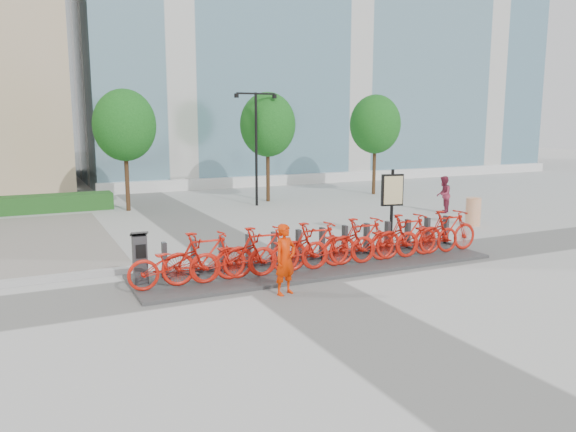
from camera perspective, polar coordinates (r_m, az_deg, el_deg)
name	(u,v)px	position (r m, az deg, el deg)	size (l,w,h in m)	color
ground	(278,276)	(13.97, -1.04, -6.10)	(120.00, 120.00, 0.00)	#AAAAA6
glass_building	(303,6)	(43.72, 1.54, 20.51)	(32.00, 16.00, 24.00)	teal
hedge_b	(37,204)	(25.66, -24.11, 1.12)	(6.00, 1.20, 0.70)	#216025
tree_1	(124,125)	(24.56, -16.28, 8.83)	(2.60, 2.60, 5.10)	#3A2116
tree_2	(268,125)	(26.43, -2.08, 9.24)	(2.60, 2.60, 5.10)	#3A2116
tree_3	(375,124)	(29.36, 8.85, 9.18)	(2.60, 2.60, 5.10)	#3A2116
streetlamp	(256,135)	(25.13, -3.26, 8.17)	(2.00, 0.20, 5.00)	black
dock_pad	(318,266)	(14.78, 3.08, -5.06)	(9.60, 2.40, 0.08)	#3C3C3C
dock_rail_posts	(323,243)	(15.27, 3.62, -2.79)	(8.74, 0.50, 0.85)	#323234
bike_0	(174,263)	(12.93, -11.52, -4.71)	(0.73, 2.09, 1.10)	#B8170B
bike_1	(205,257)	(13.10, -8.47, -4.16)	(0.57, 2.03, 1.22)	#B8170B
bike_2	(234,256)	(13.33, -5.50, -4.11)	(0.73, 2.09, 1.10)	#B8170B
bike_3	(262,251)	(13.58, -2.65, -3.57)	(0.57, 2.03, 1.22)	#B8170B
bike_4	(289,250)	(13.88, 0.09, -3.52)	(0.73, 2.09, 1.10)	#B8170B
bike_5	(315,245)	(14.19, 2.72, -2.99)	(0.57, 2.03, 1.22)	#B8170B
bike_6	(339,245)	(14.55, 5.22, -2.94)	(0.73, 2.09, 1.10)	#B8170B
bike_7	(363,240)	(14.91, 7.60, -2.44)	(0.57, 2.03, 1.22)	#B8170B
bike_8	(385,240)	(15.32, 9.85, -2.40)	(0.73, 2.09, 1.10)	#B8170B
bike_9	(407,235)	(15.73, 11.99, -1.92)	(0.57, 2.03, 1.22)	#B8170B
bike_10	(428,235)	(16.19, 14.01, -1.89)	(0.73, 2.09, 1.10)	#B8170B
bike_11	(448,231)	(16.64, 15.93, -1.46)	(0.57, 2.03, 1.22)	#B8170B
kiosk	(140,258)	(13.36, -14.80, -4.16)	(0.39, 0.33, 1.24)	#323234
worker_red	(285,259)	(12.34, -0.28, -4.43)	(0.58, 0.38, 1.58)	red
pedestrian	(443,195)	(24.10, 15.51, 2.12)	(0.75, 0.58, 1.53)	maroon
construction_barrel	(473,212)	(21.47, 18.29, 0.40)	(0.53, 0.53, 1.03)	#DE5302
map_sign	(392,193)	(18.33, 10.55, 2.31)	(0.74, 0.26, 2.26)	black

